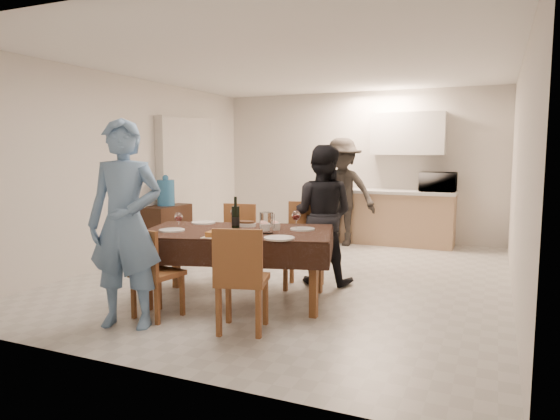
{
  "coord_description": "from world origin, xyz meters",
  "views": [
    {
      "loc": [
        2.29,
        -5.73,
        1.55
      ],
      "look_at": [
        -0.07,
        -0.3,
        0.86
      ],
      "focal_mm": 32.0,
      "sensor_mm": 36.0,
      "label": 1
    }
  ],
  "objects_px": {
    "console": "(167,230)",
    "person_kitchen": "(341,192)",
    "water_pitcher": "(266,223)",
    "savoury_tart": "(228,234)",
    "water_jug": "(166,193)",
    "person_near": "(125,224)",
    "wine_bottle": "(236,213)",
    "microwave": "(438,182)",
    "dining_table": "(238,234)",
    "person_far": "(321,215)"
  },
  "relations": [
    {
      "from": "water_jug",
      "to": "person_near",
      "type": "distance_m",
      "value": 3.18
    },
    {
      "from": "water_pitcher",
      "to": "microwave",
      "type": "bearing_deg",
      "value": 73.14
    },
    {
      "from": "wine_bottle",
      "to": "water_jug",
      "type": "bearing_deg",
      "value": 141.69
    },
    {
      "from": "person_near",
      "to": "person_far",
      "type": "bearing_deg",
      "value": 45.87
    },
    {
      "from": "water_jug",
      "to": "person_far",
      "type": "xyz_separation_m",
      "value": [
        2.69,
        -0.65,
        -0.12
      ]
    },
    {
      "from": "savoury_tart",
      "to": "console",
      "type": "bearing_deg",
      "value": 137.11
    },
    {
      "from": "dining_table",
      "to": "wine_bottle",
      "type": "height_order",
      "value": "wine_bottle"
    },
    {
      "from": "water_jug",
      "to": "water_pitcher",
      "type": "bearing_deg",
      "value": -35.12
    },
    {
      "from": "dining_table",
      "to": "savoury_tart",
      "type": "xyz_separation_m",
      "value": [
        0.1,
        -0.38,
        0.06
      ]
    },
    {
      "from": "person_kitchen",
      "to": "water_pitcher",
      "type": "bearing_deg",
      "value": -85.5
    },
    {
      "from": "person_far",
      "to": "person_kitchen",
      "type": "bearing_deg",
      "value": -82.82
    },
    {
      "from": "dining_table",
      "to": "person_near",
      "type": "distance_m",
      "value": 1.2
    },
    {
      "from": "person_near",
      "to": "savoury_tart",
      "type": "bearing_deg",
      "value": 29.39
    },
    {
      "from": "person_kitchen",
      "to": "console",
      "type": "bearing_deg",
      "value": -141.29
    },
    {
      "from": "dining_table",
      "to": "microwave",
      "type": "height_order",
      "value": "microwave"
    },
    {
      "from": "dining_table",
      "to": "savoury_tart",
      "type": "relative_size",
      "value": 5.05
    },
    {
      "from": "microwave",
      "to": "savoury_tart",
      "type": "bearing_deg",
      "value": 71.33
    },
    {
      "from": "wine_bottle",
      "to": "savoury_tart",
      "type": "distance_m",
      "value": 0.48
    },
    {
      "from": "microwave",
      "to": "person_near",
      "type": "distance_m",
      "value": 5.41
    },
    {
      "from": "person_kitchen",
      "to": "water_jug",
      "type": "bearing_deg",
      "value": -141.29
    },
    {
      "from": "savoury_tart",
      "to": "person_kitchen",
      "type": "height_order",
      "value": "person_kitchen"
    },
    {
      "from": "console",
      "to": "water_pitcher",
      "type": "relative_size",
      "value": 3.85
    },
    {
      "from": "water_pitcher",
      "to": "person_far",
      "type": "xyz_separation_m",
      "value": [
        0.2,
        1.1,
        -0.04
      ]
    },
    {
      "from": "console",
      "to": "person_near",
      "type": "distance_m",
      "value": 3.23
    },
    {
      "from": "console",
      "to": "person_kitchen",
      "type": "distance_m",
      "value": 2.89
    },
    {
      "from": "wine_bottle",
      "to": "water_pitcher",
      "type": "height_order",
      "value": "wine_bottle"
    },
    {
      "from": "water_jug",
      "to": "water_pitcher",
      "type": "relative_size",
      "value": 1.87
    },
    {
      "from": "dining_table",
      "to": "water_jug",
      "type": "height_order",
      "value": "water_jug"
    },
    {
      "from": "console",
      "to": "person_near",
      "type": "bearing_deg",
      "value": -59.94
    },
    {
      "from": "microwave",
      "to": "person_kitchen",
      "type": "xyz_separation_m",
      "value": [
        -1.48,
        -0.45,
        -0.18
      ]
    },
    {
      "from": "dining_table",
      "to": "wine_bottle",
      "type": "bearing_deg",
      "value": 119.19
    },
    {
      "from": "person_kitchen",
      "to": "person_far",
      "type": "bearing_deg",
      "value": -78.87
    },
    {
      "from": "water_jug",
      "to": "water_pitcher",
      "type": "distance_m",
      "value": 3.05
    },
    {
      "from": "water_jug",
      "to": "person_kitchen",
      "type": "height_order",
      "value": "person_kitchen"
    },
    {
      "from": "person_near",
      "to": "person_far",
      "type": "xyz_separation_m",
      "value": [
        1.1,
        2.1,
        -0.1
      ]
    },
    {
      "from": "console",
      "to": "person_near",
      "type": "xyz_separation_m",
      "value": [
        1.59,
        -2.75,
        0.55
      ]
    },
    {
      "from": "person_far",
      "to": "savoury_tart",
      "type": "bearing_deg",
      "value": 68.58
    },
    {
      "from": "wine_bottle",
      "to": "person_kitchen",
      "type": "relative_size",
      "value": 0.19
    },
    {
      "from": "person_far",
      "to": "person_near",
      "type": "bearing_deg",
      "value": 58.4
    },
    {
      "from": "console",
      "to": "person_kitchen",
      "type": "height_order",
      "value": "person_kitchen"
    },
    {
      "from": "wine_bottle",
      "to": "person_far",
      "type": "bearing_deg",
      "value": 59.04
    },
    {
      "from": "water_pitcher",
      "to": "savoury_tart",
      "type": "height_order",
      "value": "water_pitcher"
    },
    {
      "from": "water_pitcher",
      "to": "savoury_tart",
      "type": "distance_m",
      "value": 0.42
    },
    {
      "from": "dining_table",
      "to": "person_near",
      "type": "xyz_separation_m",
      "value": [
        -0.55,
        -1.05,
        0.21
      ]
    },
    {
      "from": "person_near",
      "to": "microwave",
      "type": "bearing_deg",
      "value": 50.59
    },
    {
      "from": "console",
      "to": "microwave",
      "type": "relative_size",
      "value": 1.42
    },
    {
      "from": "dining_table",
      "to": "water_pitcher",
      "type": "height_order",
      "value": "water_pitcher"
    },
    {
      "from": "wine_bottle",
      "to": "microwave",
      "type": "xyz_separation_m",
      "value": [
        1.61,
        3.88,
        0.15
      ]
    },
    {
      "from": "microwave",
      "to": "person_far",
      "type": "relative_size",
      "value": 0.35
    },
    {
      "from": "water_jug",
      "to": "person_kitchen",
      "type": "relative_size",
      "value": 0.22
    }
  ]
}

